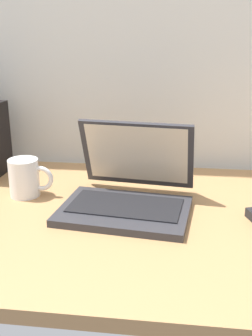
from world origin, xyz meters
name	(u,v)px	position (x,y,z in m)	size (l,w,h in m)	color
desk	(128,220)	(0.00, 0.00, 0.01)	(1.60, 0.76, 0.03)	#A87A4C
laptop	(129,191)	(0.00, 0.05, 0.07)	(0.34, 0.33, 0.21)	#2D2D33
coffee_mug	(25,177)	(-0.29, 0.09, 0.08)	(0.12, 0.08, 0.10)	white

